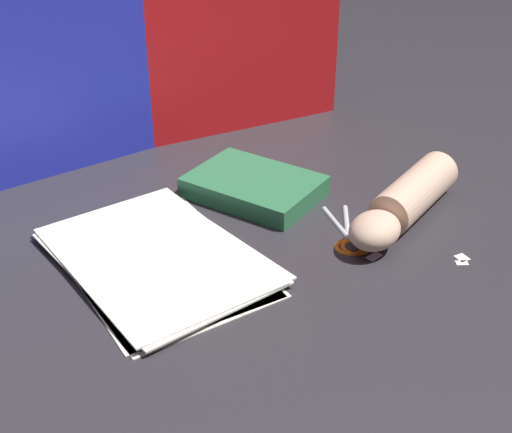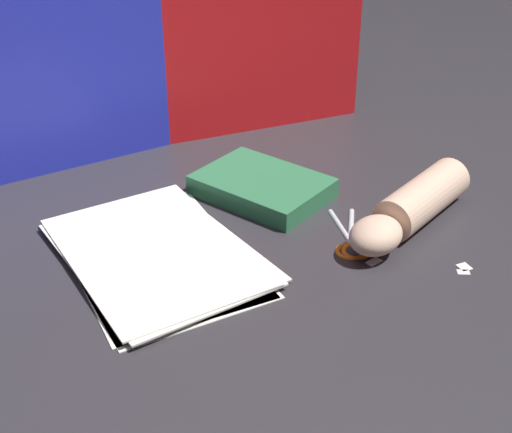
{
  "view_description": "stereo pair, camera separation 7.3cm",
  "coord_description": "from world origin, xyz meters",
  "px_view_note": "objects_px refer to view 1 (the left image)",
  "views": [
    {
      "loc": [
        -0.48,
        -0.72,
        0.6
      ],
      "look_at": [
        0.03,
        0.05,
        0.06
      ],
      "focal_mm": 50.0,
      "sensor_mm": 36.0,
      "label": 1
    },
    {
      "loc": [
        -0.42,
        -0.76,
        0.6
      ],
      "look_at": [
        0.03,
        0.05,
        0.06
      ],
      "focal_mm": 50.0,
      "sensor_mm": 36.0,
      "label": 2
    }
  ],
  "objects_px": {
    "hand_forearm": "(405,202)",
    "paper_stack": "(157,259)",
    "book_closed": "(254,186)",
    "scissors": "(348,236)"
  },
  "relations": [
    {
      "from": "hand_forearm",
      "to": "paper_stack",
      "type": "bearing_deg",
      "value": 163.53
    },
    {
      "from": "paper_stack",
      "to": "hand_forearm",
      "type": "bearing_deg",
      "value": -16.47
    },
    {
      "from": "book_closed",
      "to": "scissors",
      "type": "distance_m",
      "value": 0.21
    },
    {
      "from": "paper_stack",
      "to": "scissors",
      "type": "distance_m",
      "value": 0.3
    },
    {
      "from": "hand_forearm",
      "to": "book_closed",
      "type": "bearing_deg",
      "value": 126.29
    },
    {
      "from": "paper_stack",
      "to": "hand_forearm",
      "type": "height_order",
      "value": "hand_forearm"
    },
    {
      "from": "scissors",
      "to": "hand_forearm",
      "type": "relative_size",
      "value": 0.5
    },
    {
      "from": "book_closed",
      "to": "hand_forearm",
      "type": "distance_m",
      "value": 0.26
    },
    {
      "from": "paper_stack",
      "to": "hand_forearm",
      "type": "relative_size",
      "value": 1.24
    },
    {
      "from": "book_closed",
      "to": "scissors",
      "type": "xyz_separation_m",
      "value": [
        0.04,
        -0.2,
        -0.01
      ]
    }
  ]
}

